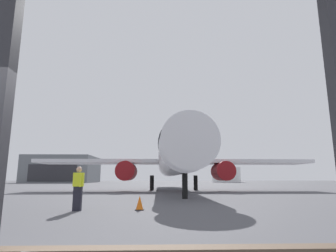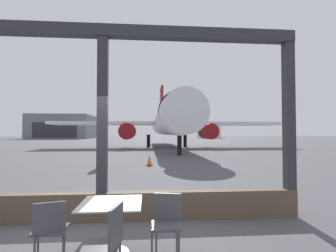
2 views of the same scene
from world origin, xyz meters
The scene contains 11 objects.
ground_plane centered at (0.00, 40.00, 0.00)m, with size 220.00×220.00×0.00m, color #4C4C51.
window_frame centered at (0.00, 0.00, 1.46)m, with size 8.12×0.24×3.97m.
dining_table centered at (0.38, -1.43, 0.47)m, with size 0.88×0.88×0.75m.
cafe_chair_window_left centered at (-0.38, -1.68, 0.52)m, with size 0.47×0.47×0.86m.
cafe_chair_window_right centered at (0.47, -2.29, 0.56)m, with size 0.46×0.46×0.95m.
cafe_chair_aisle_left centered at (1.19, -1.53, 0.52)m, with size 0.45×0.45×0.86m.
airplane centered at (3.49, 26.21, 3.27)m, with size 28.38×30.44×10.00m.
ground_crew_worker centered at (-1.43, 8.37, 0.90)m, with size 0.40×0.50×1.74m.
traffic_cone centered at (1.04, 8.59, 0.27)m, with size 0.36×0.36×0.57m.
distant_hangar centered at (-27.53, 83.91, 3.94)m, with size 19.10×18.04×7.88m.
fuel_storage_tank centered at (23.87, 86.90, 2.42)m, with size 9.15×9.15×4.83m, color white.
Camera 2 is at (0.90, -5.19, 1.76)m, focal length 26.91 mm.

